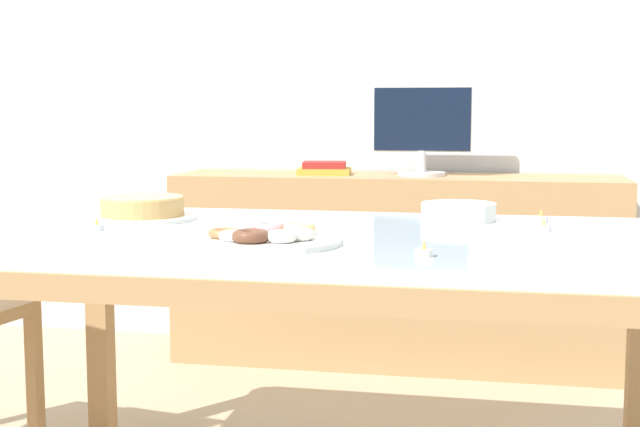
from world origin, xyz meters
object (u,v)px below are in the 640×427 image
cake_chocolate_round (143,209)px  tealight_near_cakes (544,227)px  tealight_right_edge (541,219)px  plate_stack (458,212)px  book_stack (324,169)px  pastry_platter (262,237)px  tealight_near_front (424,252)px  computer_monitor (422,130)px  tealight_left_edge (97,227)px

cake_chocolate_round → tealight_near_cakes: 1.11m
cake_chocolate_round → tealight_right_edge: cake_chocolate_round is taller
plate_stack → tealight_right_edge: plate_stack is taller
book_stack → plate_stack: (0.62, -1.21, -0.03)m
pastry_platter → tealight_near_front: bearing=-16.0°
cake_chocolate_round → tealight_near_cakes: cake_chocolate_round is taller
computer_monitor → tealight_near_cakes: (0.43, -1.39, -0.21)m
cake_chocolate_round → book_stack: bearing=79.3°
pastry_platter → tealight_right_edge: pastry_platter is taller
book_stack → tealight_right_edge: bearing=-54.9°
book_stack → plate_stack: size_ratio=1.14×
pastry_platter → tealight_near_front: (0.39, -0.11, -0.00)m
tealight_near_cakes → tealight_right_edge: bearing=89.4°
computer_monitor → cake_chocolate_round: 1.54m
cake_chocolate_round → computer_monitor: bearing=63.8°
cake_chocolate_round → pastry_platter: bearing=-39.2°
plate_stack → tealight_right_edge: 0.23m
tealight_near_cakes → tealight_near_front: bearing=-120.6°
pastry_platter → tealight_left_edge: pastry_platter is taller
cake_chocolate_round → plate_stack: (0.88, 0.16, -0.01)m
computer_monitor → tealight_right_edge: size_ratio=10.60×
computer_monitor → cake_chocolate_round: computer_monitor is taller
tealight_near_front → tealight_left_edge: bearing=164.5°
cake_chocolate_round → plate_stack: size_ratio=1.45×
book_stack → tealight_near_cakes: size_ratio=5.99×
pastry_platter → cake_chocolate_round: bearing=140.8°
book_stack → pastry_platter: (0.19, -1.74, -0.04)m
tealight_right_edge → tealight_left_edge: size_ratio=1.00×
tealight_left_edge → plate_stack: bearing=23.5°
cake_chocolate_round → pastry_platter: (0.45, -0.37, -0.02)m
computer_monitor → tealight_left_edge: computer_monitor is taller
tealight_near_cakes → pastry_platter: bearing=-152.2°
computer_monitor → book_stack: size_ratio=1.77×
plate_stack → tealight_near_front: (-0.04, -0.63, -0.01)m
computer_monitor → tealight_near_front: bearing=-85.0°
computer_monitor → cake_chocolate_round: bearing=-116.2°
plate_stack → tealight_near_cakes: bearing=-38.2°
cake_chocolate_round → plate_stack: 0.89m
book_stack → tealight_near_front: size_ratio=5.99×
book_stack → tealight_right_edge: size_ratio=5.99×
pastry_platter → tealight_left_edge: (-0.48, 0.13, -0.00)m
cake_chocolate_round → tealight_near_front: (0.84, -0.48, -0.02)m
book_stack → cake_chocolate_round: size_ratio=0.79×
tealight_near_front → book_stack: bearing=107.3°
tealight_near_cakes → plate_stack: bearing=141.8°
pastry_platter → tealight_near_cakes: (0.66, 0.35, -0.00)m
book_stack → tealight_near_cakes: (0.85, -1.39, -0.05)m
book_stack → plate_stack: bearing=-62.9°
tealight_near_front → tealight_left_edge: same height
book_stack → tealight_near_cakes: book_stack is taller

